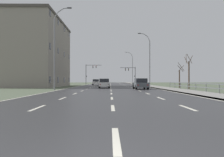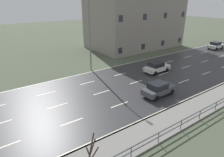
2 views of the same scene
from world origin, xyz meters
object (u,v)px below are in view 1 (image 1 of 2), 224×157
object	(u,v)px
traffic_signal_right	(131,72)
car_near_right	(104,83)
street_lamp_midground	(149,60)
traffic_signal_left	(90,71)
brick_building	(32,53)
car_far_left	(141,84)
street_lamp_distant	(132,68)
street_lamp_left_bank	(56,49)
car_distant	(96,82)

from	to	relation	value
traffic_signal_right	car_near_right	xyz separation A→B (m)	(-7.80, -32.44, -3.03)
street_lamp_midground	traffic_signal_right	world-z (taller)	street_lamp_midground
car_near_right	traffic_signal_right	bearing A→B (deg)	74.92
traffic_signal_left	brick_building	bearing A→B (deg)	-111.59
car_far_left	brick_building	world-z (taller)	brick_building
traffic_signal_right	car_near_right	bearing A→B (deg)	-103.52
car_far_left	brick_building	size ratio (longest dim) A/B	0.21
street_lamp_midground	car_near_right	size ratio (longest dim) A/B	2.54
car_near_right	traffic_signal_left	bearing A→B (deg)	97.89
traffic_signal_left	brick_building	world-z (taller)	brick_building
street_lamp_distant	traffic_signal_right	size ratio (longest dim) A/B	1.99
street_lamp_left_bank	traffic_signal_right	world-z (taller)	street_lamp_left_bank
street_lamp_left_bank	traffic_signal_right	xyz separation A→B (m)	(14.14, 40.01, -1.64)
street_lamp_distant	brick_building	distance (m)	37.78
street_lamp_midground	car_near_right	xyz separation A→B (m)	(-8.58, -5.47, -4.37)
car_distant	brick_building	size ratio (longest dim) A/B	0.21
traffic_signal_right	street_lamp_midground	bearing A→B (deg)	-88.35
traffic_signal_right	brick_building	xyz separation A→B (m)	(-23.09, -23.64, 3.10)
street_lamp_midground	brick_building	bearing A→B (deg)	172.04
street_lamp_left_bank	street_lamp_midground	bearing A→B (deg)	41.15
street_lamp_distant	street_lamp_left_bank	size ratio (longest dim) A/B	0.99
car_distant	brick_building	world-z (taller)	brick_building
car_near_right	street_lamp_left_bank	bearing A→B (deg)	-131.51
street_lamp_left_bank	traffic_signal_left	xyz separation A→B (m)	(0.77, 40.96, -1.07)
traffic_signal_left	brick_building	xyz separation A→B (m)	(-9.73, -24.59, 2.54)
street_lamp_midground	traffic_signal_right	distance (m)	27.02
street_lamp_left_bank	car_distant	world-z (taller)	street_lamp_left_bank
car_far_left	car_distant	size ratio (longest dim) A/B	1.01
street_lamp_midground	traffic_signal_left	distance (m)	31.31
traffic_signal_right	car_distant	bearing A→B (deg)	-134.39
traffic_signal_left	car_near_right	size ratio (longest dim) A/B	1.55
street_lamp_midground	car_far_left	xyz separation A→B (m)	(-3.18, -10.99, -4.37)
street_lamp_distant	car_near_right	world-z (taller)	street_lamp_distant
car_near_right	car_far_left	bearing A→B (deg)	-47.22
car_far_left	traffic_signal_right	bearing A→B (deg)	85.05
car_near_right	brick_building	distance (m)	18.68
street_lamp_midground	street_lamp_distant	xyz separation A→B (m)	(-0.01, 32.59, 0.24)
street_lamp_midground	brick_building	distance (m)	24.17
street_lamp_midground	street_lamp_distant	distance (m)	32.59
street_lamp_distant	car_distant	distance (m)	20.51
street_lamp_distant	car_distant	world-z (taller)	street_lamp_distant
street_lamp_midground	street_lamp_distant	size ratio (longest dim) A/B	0.95
brick_building	car_distant	bearing A→B (deg)	45.72
car_far_left	car_near_right	size ratio (longest dim) A/B	1.00
brick_building	street_lamp_distant	bearing A→B (deg)	50.79
street_lamp_distant	car_distant	bearing A→B (deg)	-124.66
street_lamp_distant	street_lamp_left_bank	world-z (taller)	street_lamp_left_bank
street_lamp_distant	car_far_left	bearing A→B (deg)	-94.16
car_near_right	car_distant	size ratio (longest dim) A/B	1.01
street_lamp_midground	street_lamp_left_bank	size ratio (longest dim) A/B	0.95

